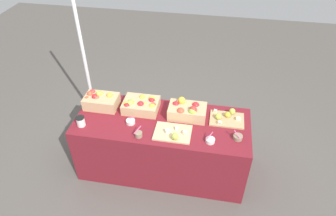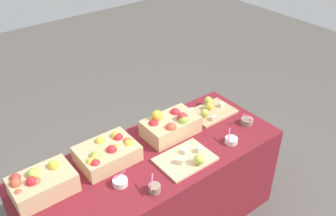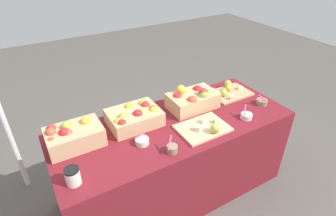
% 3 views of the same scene
% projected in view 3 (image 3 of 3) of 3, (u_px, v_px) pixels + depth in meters
% --- Properties ---
extents(ground_plane, '(10.00, 10.00, 0.00)m').
position_uv_depth(ground_plane, '(174.00, 188.00, 2.54)').
color(ground_plane, '#56514C').
extents(table, '(1.90, 0.76, 0.74)m').
position_uv_depth(table, '(174.00, 159.00, 2.34)').
color(table, maroon).
rests_on(table, ground_plane).
extents(apple_crate_left, '(0.37, 0.25, 0.18)m').
position_uv_depth(apple_crate_left, '(73.00, 136.00, 1.88)').
color(apple_crate_left, tan).
rests_on(apple_crate_left, table).
extents(apple_crate_middle, '(0.39, 0.29, 0.15)m').
position_uv_depth(apple_crate_middle, '(135.00, 117.00, 2.10)').
color(apple_crate_middle, tan).
rests_on(apple_crate_middle, table).
extents(apple_crate_right, '(0.41, 0.25, 0.20)m').
position_uv_depth(apple_crate_right, '(193.00, 99.00, 2.30)').
color(apple_crate_right, tan).
rests_on(apple_crate_right, table).
extents(cutting_board_front, '(0.38, 0.28, 0.09)m').
position_uv_depth(cutting_board_front, '(205.00, 128.00, 2.06)').
color(cutting_board_front, '#D1B284').
rests_on(cutting_board_front, table).
extents(cutting_board_back, '(0.37, 0.26, 0.09)m').
position_uv_depth(cutting_board_back, '(229.00, 92.00, 2.53)').
color(cutting_board_back, tan).
rests_on(cutting_board_back, table).
extents(sample_bowl_near, '(0.10, 0.10, 0.10)m').
position_uv_depth(sample_bowl_near, '(246.00, 116.00, 2.19)').
color(sample_bowl_near, silver).
rests_on(sample_bowl_near, table).
extents(sample_bowl_mid, '(0.10, 0.10, 0.10)m').
position_uv_depth(sample_bowl_mid, '(142.00, 141.00, 1.92)').
color(sample_bowl_mid, silver).
rests_on(sample_bowl_mid, table).
extents(sample_bowl_far, '(0.09, 0.09, 0.11)m').
position_uv_depth(sample_bowl_far, '(172.00, 149.00, 1.84)').
color(sample_bowl_far, gray).
rests_on(sample_bowl_far, table).
extents(sample_bowl_extra, '(0.10, 0.10, 0.10)m').
position_uv_depth(sample_bowl_extra, '(262.00, 102.00, 2.38)').
color(sample_bowl_extra, gray).
rests_on(sample_bowl_extra, table).
extents(coffee_cup, '(0.09, 0.09, 0.11)m').
position_uv_depth(coffee_cup, '(73.00, 176.00, 1.59)').
color(coffee_cup, silver).
rests_on(coffee_cup, table).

